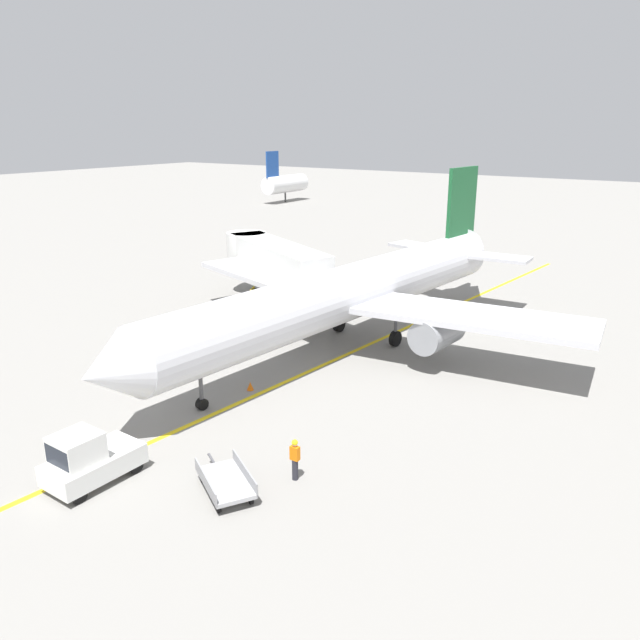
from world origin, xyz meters
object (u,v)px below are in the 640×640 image
(pushback_tug, at_px, (88,460))
(baggage_tug_near_wing, at_px, (137,351))
(ground_crew_marshaller, at_px, (295,458))
(safety_cone_nose_left, at_px, (250,386))
(baggage_cart_loaded, at_px, (226,481))
(jet_bridge, at_px, (270,258))
(airliner, at_px, (353,291))
(belt_loader_forward_hold, at_px, (241,324))
(safety_cone_nose_right, at_px, (294,303))

(pushback_tug, distance_m, baggage_tug_near_wing, 12.14)
(ground_crew_marshaller, bearing_deg, safety_cone_nose_left, 141.21)
(pushback_tug, height_order, baggage_cart_loaded, pushback_tug)
(jet_bridge, xyz_separation_m, pushback_tug, (9.75, -23.46, -2.55))
(safety_cone_nose_left, bearing_deg, airliner, 85.14)
(baggage_cart_loaded, xyz_separation_m, safety_cone_nose_left, (-5.31, 7.73, -0.25))
(airliner, height_order, jet_bridge, airliner)
(airliner, distance_m, safety_cone_nose_left, 9.52)
(airliner, xyz_separation_m, baggage_cart_loaded, (4.55, -16.66, -2.95))
(baggage_tug_near_wing, distance_m, belt_loader_forward_hold, 7.42)
(jet_bridge, bearing_deg, airliner, -23.98)
(airliner, height_order, belt_loader_forward_hold, airliner)
(baggage_tug_near_wing, bearing_deg, baggage_cart_loaded, -27.97)
(baggage_cart_loaded, distance_m, safety_cone_nose_left, 9.38)
(airliner, relative_size, safety_cone_nose_right, 80.32)
(baggage_tug_near_wing, relative_size, ground_crew_marshaller, 1.54)
(baggage_cart_loaded, bearing_deg, safety_cone_nose_left, 124.49)
(jet_bridge, xyz_separation_m, baggage_cart_loaded, (14.48, -21.08, -3.07))
(jet_bridge, relative_size, baggage_cart_loaded, 3.48)
(baggage_tug_near_wing, xyz_separation_m, safety_cone_nose_left, (7.42, 0.97, -0.71))
(jet_bridge, relative_size, safety_cone_nose_right, 28.73)
(ground_crew_marshaller, bearing_deg, airliner, 112.99)
(pushback_tug, distance_m, safety_cone_nose_left, 10.15)
(belt_loader_forward_hold, bearing_deg, safety_cone_nose_left, -46.24)
(safety_cone_nose_left, bearing_deg, safety_cone_nose_right, 117.81)
(ground_crew_marshaller, relative_size, safety_cone_nose_left, 3.86)
(pushback_tug, bearing_deg, baggage_cart_loaded, 26.67)
(safety_cone_nose_right, bearing_deg, safety_cone_nose_left, -62.19)
(belt_loader_forward_hold, bearing_deg, baggage_cart_loaded, -51.04)
(jet_bridge, height_order, pushback_tug, jet_bridge)
(pushback_tug, relative_size, baggage_tug_near_wing, 1.40)
(belt_loader_forward_hold, distance_m, baggage_cart_loaded, 18.07)
(baggage_tug_near_wing, distance_m, baggage_cart_loaded, 14.41)
(safety_cone_nose_right, bearing_deg, pushback_tug, -71.80)
(belt_loader_forward_hold, xyz_separation_m, baggage_cart_loaded, (11.36, -14.05, -0.31))
(pushback_tug, height_order, safety_cone_nose_right, pushback_tug)
(pushback_tug, height_order, safety_cone_nose_left, pushback_tug)
(ground_crew_marshaller, relative_size, safety_cone_nose_right, 3.86)
(jet_bridge, bearing_deg, safety_cone_nose_left, -55.53)
(safety_cone_nose_left, distance_m, safety_cone_nose_right, 15.62)
(airliner, height_order, pushback_tug, airliner)
(baggage_tug_near_wing, height_order, safety_cone_nose_left, baggage_tug_near_wing)
(baggage_tug_near_wing, xyz_separation_m, belt_loader_forward_hold, (1.36, 7.29, -0.15))
(belt_loader_forward_hold, xyz_separation_m, ground_crew_marshaller, (12.96, -11.87, 0.13))
(airliner, xyz_separation_m, ground_crew_marshaller, (6.14, -14.49, -2.51))
(belt_loader_forward_hold, relative_size, safety_cone_nose_right, 11.73)
(pushback_tug, height_order, ground_crew_marshaller, pushback_tug)
(ground_crew_marshaller, bearing_deg, jet_bridge, 130.37)
(airliner, xyz_separation_m, belt_loader_forward_hold, (-6.81, -2.62, -2.64))
(airliner, distance_m, jet_bridge, 10.87)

